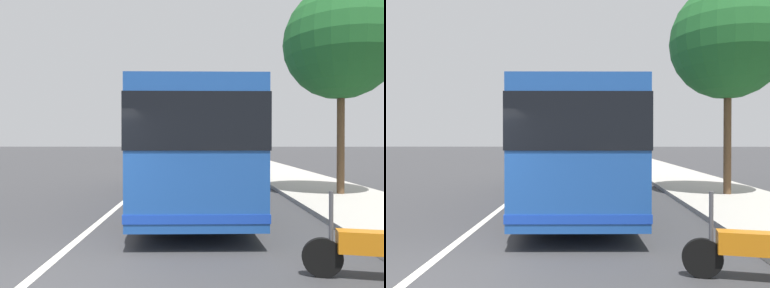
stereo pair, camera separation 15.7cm
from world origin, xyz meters
The scene contains 10 objects.
ground_plane centered at (0.00, 0.00, 0.00)m, with size 220.00×220.00×0.00m, color #38383A.
sidewalk_curb centered at (10.00, -7.15, 0.07)m, with size 110.00×3.60×0.14m, color #B2ADA3.
lane_divider_line centered at (10.00, 0.00, 0.00)m, with size 110.00×0.16×0.01m, color silver.
coach_bus centered at (7.21, -2.14, 1.82)m, with size 11.72×2.94×3.12m.
motorcycle_nearest_curb centered at (0.28, -4.87, 0.45)m, with size 0.47×2.09×1.23m.
car_oncoming centered at (36.08, 2.92, 0.68)m, with size 3.94×1.98×1.44m.
car_behind_bus centered at (31.46, 2.92, 0.70)m, with size 4.75×2.13×1.48m.
car_far_distant centered at (40.32, -1.98, 0.71)m, with size 4.32×2.11×1.52m.
car_ahead_same_lane centered at (47.36, -1.61, 0.70)m, with size 4.51×2.03×1.48m.
roadside_tree_mid_block centered at (7.60, -7.24, 5.29)m, with size 3.87×3.87×7.24m.
Camera 2 is at (-4.69, -2.49, 1.95)m, focal length 33.58 mm.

